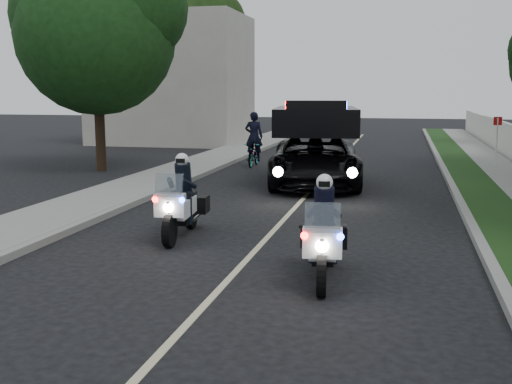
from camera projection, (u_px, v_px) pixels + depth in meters
ground at (183, 329)px, 7.72m from camera, size 120.00×120.00×0.00m
curb_right at (459, 200)px, 16.38m from camera, size 0.20×60.00×0.15m
grass_verge at (487, 201)px, 16.22m from camera, size 1.20×60.00×0.16m
curb_left at (168, 189)px, 18.24m from camera, size 0.20×60.00×0.15m
sidewalk_left at (133, 187)px, 18.49m from camera, size 2.00×60.00×0.16m
building_far at (172, 80)px, 34.38m from camera, size 8.00×6.00×7.00m
lane_marking at (305, 196)px, 17.32m from camera, size 0.12×50.00×0.01m
police_moto_left at (182, 237)px, 12.57m from camera, size 0.87×2.06×1.71m
police_moto_right at (323, 279)px, 9.76m from camera, size 0.88×2.02×1.67m
police_suv at (315, 185)px, 19.49m from camera, size 3.47×6.14×2.83m
bicycle at (254, 166)px, 24.24m from camera, size 0.66×1.74×0.90m
cyclist at (254, 166)px, 24.24m from camera, size 0.73×0.52×1.92m
sign_post at (495, 170)px, 23.13m from camera, size 0.38×0.38×2.04m
tree_left_near at (102, 171)px, 22.85m from camera, size 7.46×7.46×9.45m
tree_left_far at (185, 141)px, 36.07m from camera, size 8.12×8.12×10.48m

